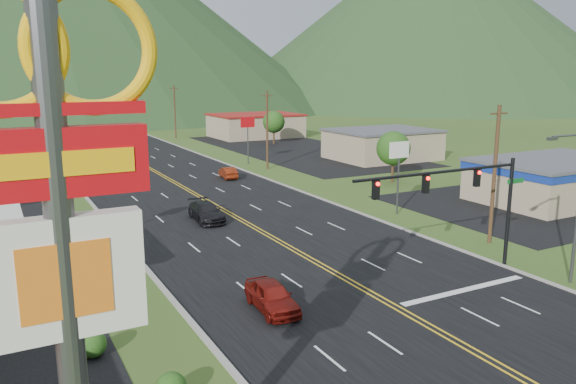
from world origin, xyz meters
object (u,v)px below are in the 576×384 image
pylon_sign (59,216)px  car_dark_mid (206,212)px  streetlight_east (576,198)px  streetlight_west (44,128)px  car_red_far (228,173)px  car_red_near (272,297)px  traffic_signal (464,190)px

pylon_sign → car_dark_mid: 35.75m
streetlight_east → car_dark_mid: size_ratio=1.73×
streetlight_west → streetlight_east: bearing=-69.1°
car_red_far → streetlight_west: bearing=-39.2°
streetlight_east → streetlight_west: 64.21m
streetlight_east → pylon_sign: bearing=-164.2°
pylon_sign → car_red_near: (11.08, 12.73, -8.54)m
traffic_signal → streetlight_west: (-18.16, 56.00, -0.15)m
pylon_sign → traffic_signal: (23.48, 12.00, -3.97)m
streetlight_east → car_red_far: 41.54m
streetlight_west → car_dark_mid: bearing=-76.1°
pylon_sign → car_dark_mid: bearing=65.6°
car_red_near → car_red_far: car_red_near is taller
traffic_signal → car_red_far: traffic_signal is taller
streetlight_west → car_dark_mid: streetlight_west is taller
streetlight_east → car_red_far: (-4.79, 41.02, -4.52)m
traffic_signal → car_dark_mid: (-9.14, 19.61, -4.57)m
traffic_signal → streetlight_east: size_ratio=1.46×
streetlight_west → car_red_near: size_ratio=2.03×
car_dark_mid → traffic_signal: bearing=-61.8°
streetlight_east → car_red_near: size_ratio=2.03×
car_red_near → streetlight_east: bearing=-11.8°
car_red_near → car_red_far: size_ratio=1.10×
streetlight_west → car_red_near: streetlight_west is taller
car_red_far → car_red_near: bearing=78.5°
streetlight_west → car_dark_mid: 37.75m
pylon_sign → streetlight_west: 68.33m
streetlight_east → car_red_near: bearing=164.5°
traffic_signal → pylon_sign: bearing=-152.9°
car_dark_mid → car_red_far: bearing=65.7°
pylon_sign → streetlight_east: (28.18, 8.00, -4.12)m
car_dark_mid → pylon_sign: bearing=-111.2°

